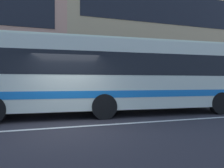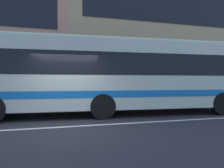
{
  "view_description": "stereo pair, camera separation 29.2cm",
  "coord_description": "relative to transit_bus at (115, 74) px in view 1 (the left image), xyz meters",
  "views": [
    {
      "loc": [
        -0.34,
        -6.28,
        1.46
      ],
      "look_at": [
        2.19,
        2.44,
        1.37
      ],
      "focal_mm": 30.49,
      "sensor_mm": 36.0,
      "label": 1
    },
    {
      "loc": [
        -0.06,
        -6.36,
        1.46
      ],
      "look_at": [
        2.19,
        2.44,
        1.37
      ],
      "focal_mm": 30.49,
      "sensor_mm": 36.0,
      "label": 2
    }
  ],
  "objects": [
    {
      "name": "transit_bus",
      "position": [
        0.0,
        0.0,
        0.0
      ],
      "size": [
        11.5,
        3.17,
        3.31
      ],
      "color": "silver",
      "rests_on": "ground_plane"
    },
    {
      "name": "ground_plane",
      "position": [
        -2.21,
        -2.09,
        -1.83
      ],
      "size": [
        160.0,
        160.0,
        0.0
      ],
      "primitive_type": "plane",
      "color": "#2C292E"
    },
    {
      "name": "apartment_block_right",
      "position": [
        10.01,
        12.01,
        4.94
      ],
      "size": [
        23.65,
        11.81,
        13.54
      ],
      "color": "tan",
      "rests_on": "ground_plane"
    },
    {
      "name": "lane_centre_line",
      "position": [
        -2.21,
        -2.09,
        -1.82
      ],
      "size": [
        60.0,
        0.16,
        0.01
      ],
      "primitive_type": "cube",
      "color": "silver",
      "rests_on": "ground_plane"
    }
  ]
}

